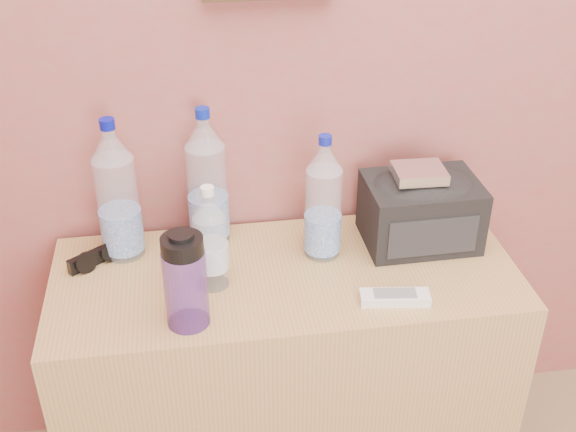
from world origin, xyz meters
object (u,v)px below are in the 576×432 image
at_px(ac_remote, 395,298).
at_px(foil_packet, 419,173).
at_px(pet_small, 211,243).
at_px(sunglasses, 96,257).
at_px(pet_large_c, 323,204).
at_px(toiletry_bag, 421,208).
at_px(pet_large_b, 207,184).
at_px(pet_large_a, 118,197).
at_px(dresser, 286,379).
at_px(nalgene_bottle, 185,280).

bearing_deg(ac_remote, foil_packet, 71.71).
bearing_deg(pet_small, sunglasses, 155.36).
relative_size(pet_large_c, foil_packet, 2.64).
xyz_separation_m(ac_remote, toiletry_bag, (0.13, 0.24, 0.08)).
height_order(ac_remote, foil_packet, foil_packet).
bearing_deg(pet_large_b, pet_large_a, -170.23).
bearing_deg(dresser, pet_large_a, 159.65).
relative_size(nalgene_bottle, sunglasses, 1.57).
height_order(pet_large_a, sunglasses, pet_large_a).
distance_m(nalgene_bottle, sunglasses, 0.34).
distance_m(sunglasses, ac_remote, 0.72).
bearing_deg(ac_remote, toiletry_bag, 69.22).
bearing_deg(dresser, sunglasses, 166.63).
relative_size(nalgene_bottle, ac_remote, 1.45).
distance_m(ac_remote, foil_packet, 0.31).
relative_size(pet_large_c, nalgene_bottle, 1.41).
height_order(pet_large_c, ac_remote, pet_large_c).
height_order(dresser, foil_packet, foil_packet).
distance_m(pet_large_a, toiletry_bag, 0.74).
bearing_deg(foil_packet, dresser, -167.20).
bearing_deg(foil_packet, pet_large_c, -177.69).
height_order(sunglasses, foil_packet, foil_packet).
distance_m(pet_small, ac_remote, 0.43).
height_order(pet_large_b, sunglasses, pet_large_b).
height_order(nalgene_bottle, ac_remote, nalgene_bottle).
relative_size(pet_large_b, ac_remote, 2.28).
bearing_deg(pet_large_a, ac_remote, -25.48).
height_order(nalgene_bottle, foil_packet, nalgene_bottle).
xyz_separation_m(pet_large_a, pet_large_c, (0.48, -0.07, -0.02)).
relative_size(pet_large_a, nalgene_bottle, 1.59).
bearing_deg(pet_small, pet_large_c, 17.48).
distance_m(pet_large_c, nalgene_bottle, 0.40).
height_order(sunglasses, ac_remote, sunglasses).
xyz_separation_m(pet_large_c, toiletry_bag, (0.25, 0.02, -0.05)).
xyz_separation_m(pet_large_a, toiletry_bag, (0.73, -0.05, -0.06)).
xyz_separation_m(dresser, pet_large_b, (-0.17, 0.18, 0.50)).
bearing_deg(nalgene_bottle, dresser, 32.47).
bearing_deg(pet_large_a, pet_large_b, 9.77).
relative_size(dresser, pet_large_c, 3.48).
bearing_deg(toiletry_bag, foil_packet, -148.21).
bearing_deg(sunglasses, pet_small, -59.79).
bearing_deg(dresser, toiletry_bag, 13.99).
height_order(pet_large_a, ac_remote, pet_large_a).
height_order(dresser, pet_large_a, pet_large_a).
xyz_separation_m(dresser, pet_small, (-0.17, -0.02, 0.46)).
relative_size(pet_large_a, pet_large_b, 1.01).
distance_m(pet_small, sunglasses, 0.32).
xyz_separation_m(pet_large_b, ac_remote, (0.39, -0.32, -0.15)).
distance_m(pet_large_a, nalgene_bottle, 0.33).
xyz_separation_m(sunglasses, foil_packet, (0.78, -0.03, 0.18)).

